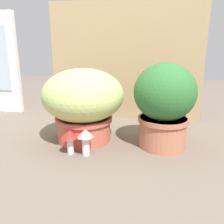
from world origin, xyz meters
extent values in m
plane|color=#6C5F54|center=(0.00, 0.00, 0.00)|extent=(6.00, 6.00, 0.00)
cube|color=tan|center=(0.14, 0.53, 0.43)|extent=(1.13, 0.03, 0.87)
cylinder|color=#C35D4B|center=(-0.03, 0.03, 0.07)|extent=(0.31, 0.31, 0.15)
cylinder|color=#BE584A|center=(-0.03, 0.03, 0.14)|extent=(0.33, 0.33, 0.02)
ellipsoid|color=#BACE74|center=(-0.03, 0.03, 0.28)|extent=(0.47, 0.47, 0.31)
cylinder|color=#B56E4F|center=(0.42, 0.02, 0.08)|extent=(0.26, 0.26, 0.17)
cylinder|color=#BA684F|center=(0.42, 0.02, 0.16)|extent=(0.28, 0.28, 0.02)
ellipsoid|color=#2F6C31|center=(0.42, 0.02, 0.31)|extent=(0.33, 0.33, 0.31)
ellipsoid|color=#5D5456|center=(0.01, 0.08, 0.11)|extent=(0.28, 0.31, 0.22)
ellipsoid|color=gray|center=(0.06, 0.16, 0.10)|extent=(0.12, 0.11, 0.11)
sphere|color=#5D5456|center=(0.07, 0.17, 0.23)|extent=(0.15, 0.15, 0.11)
cone|color=#5D5456|center=(0.04, 0.19, 0.29)|extent=(0.05, 0.05, 0.04)
cone|color=#5D5456|center=(0.09, 0.16, 0.29)|extent=(0.05, 0.05, 0.04)
cylinder|color=#5D5456|center=(-0.09, 0.00, 0.02)|extent=(0.12, 0.18, 0.07)
cylinder|color=silver|center=(-0.05, -0.17, 0.05)|extent=(0.03, 0.03, 0.09)
cone|color=red|center=(-0.05, -0.17, 0.11)|extent=(0.09, 0.09, 0.04)
cylinder|color=silver|center=(0.04, -0.17, 0.05)|extent=(0.04, 0.04, 0.10)
cone|color=pink|center=(0.04, -0.17, 0.12)|extent=(0.09, 0.09, 0.04)
camera|label=1|loc=(0.38, -1.24, 0.54)|focal=37.59mm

